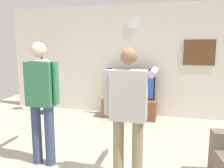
{
  "coord_description": "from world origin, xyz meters",
  "views": [
    {
      "loc": [
        1.11,
        -2.87,
        1.77
      ],
      "look_at": [
        0.03,
        1.2,
        1.05
      ],
      "focal_mm": 38.0,
      "sensor_mm": 36.0,
      "label": 1
    }
  ],
  "objects_px": {
    "floor_lamp": "(42,62)",
    "person_standing_nearer_lamp": "(42,97)",
    "tv_stand": "(129,108)",
    "person_standing_nearer_couch": "(129,107)",
    "television": "(130,84)",
    "framed_picture": "(199,52)",
    "wall_clock": "(133,23)"
  },
  "relations": [
    {
      "from": "person_standing_nearer_lamp",
      "to": "person_standing_nearer_couch",
      "type": "height_order",
      "value": "person_standing_nearer_lamp"
    },
    {
      "from": "floor_lamp",
      "to": "person_standing_nearer_couch",
      "type": "relative_size",
      "value": 1.06
    },
    {
      "from": "television",
      "to": "framed_picture",
      "type": "height_order",
      "value": "framed_picture"
    },
    {
      "from": "wall_clock",
      "to": "floor_lamp",
      "type": "distance_m",
      "value": 2.46
    },
    {
      "from": "television",
      "to": "wall_clock",
      "type": "distance_m",
      "value": 1.46
    },
    {
      "from": "television",
      "to": "wall_clock",
      "type": "bearing_deg",
      "value": 90.0
    },
    {
      "from": "person_standing_nearer_lamp",
      "to": "television",
      "type": "bearing_deg",
      "value": 72.59
    },
    {
      "from": "tv_stand",
      "to": "person_standing_nearer_couch",
      "type": "bearing_deg",
      "value": -79.68
    },
    {
      "from": "tv_stand",
      "to": "floor_lamp",
      "type": "xyz_separation_m",
      "value": [
        -2.22,
        -0.17,
        1.08
      ]
    },
    {
      "from": "wall_clock",
      "to": "person_standing_nearer_couch",
      "type": "bearing_deg",
      "value": -80.68
    },
    {
      "from": "framed_picture",
      "to": "floor_lamp",
      "type": "xyz_separation_m",
      "value": [
        -3.76,
        -0.47,
        -0.26
      ]
    },
    {
      "from": "floor_lamp",
      "to": "television",
      "type": "bearing_deg",
      "value": 5.69
    },
    {
      "from": "person_standing_nearer_couch",
      "to": "tv_stand",
      "type": "bearing_deg",
      "value": 100.32
    },
    {
      "from": "television",
      "to": "framed_picture",
      "type": "bearing_deg",
      "value": 9.15
    },
    {
      "from": "person_standing_nearer_lamp",
      "to": "person_standing_nearer_couch",
      "type": "distance_m",
      "value": 1.29
    },
    {
      "from": "television",
      "to": "framed_picture",
      "type": "xyz_separation_m",
      "value": [
        1.54,
        0.25,
        0.75
      ]
    },
    {
      "from": "framed_picture",
      "to": "person_standing_nearer_lamp",
      "type": "bearing_deg",
      "value": -129.78
    },
    {
      "from": "tv_stand",
      "to": "television",
      "type": "relative_size",
      "value": 1.09
    },
    {
      "from": "tv_stand",
      "to": "wall_clock",
      "type": "bearing_deg",
      "value": 90.0
    },
    {
      "from": "television",
      "to": "floor_lamp",
      "type": "bearing_deg",
      "value": -174.31
    },
    {
      "from": "framed_picture",
      "to": "floor_lamp",
      "type": "distance_m",
      "value": 3.8
    },
    {
      "from": "floor_lamp",
      "to": "tv_stand",
      "type": "bearing_deg",
      "value": 4.5
    },
    {
      "from": "person_standing_nearer_couch",
      "to": "floor_lamp",
      "type": "bearing_deg",
      "value": 137.51
    },
    {
      "from": "wall_clock",
      "to": "floor_lamp",
      "type": "xyz_separation_m",
      "value": [
        -2.22,
        -0.46,
        -0.95
      ]
    },
    {
      "from": "person_standing_nearer_lamp",
      "to": "person_standing_nearer_couch",
      "type": "relative_size",
      "value": 1.04
    },
    {
      "from": "framed_picture",
      "to": "wall_clock",
      "type": "bearing_deg",
      "value": -179.81
    },
    {
      "from": "tv_stand",
      "to": "floor_lamp",
      "type": "distance_m",
      "value": 2.47
    },
    {
      "from": "floor_lamp",
      "to": "person_standing_nearer_lamp",
      "type": "bearing_deg",
      "value": -59.07
    },
    {
      "from": "tv_stand",
      "to": "television",
      "type": "height_order",
      "value": "television"
    },
    {
      "from": "television",
      "to": "wall_clock",
      "type": "height_order",
      "value": "wall_clock"
    },
    {
      "from": "wall_clock",
      "to": "floor_lamp",
      "type": "bearing_deg",
      "value": -168.17
    },
    {
      "from": "television",
      "to": "person_standing_nearer_couch",
      "type": "xyz_separation_m",
      "value": [
        0.48,
        -2.69,
        0.16
      ]
    }
  ]
}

